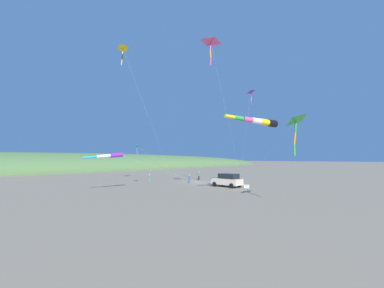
# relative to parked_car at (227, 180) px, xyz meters

# --- Properties ---
(ground_plane) EXTENTS (600.00, 600.00, 0.00)m
(ground_plane) POSITION_rel_parked_car_xyz_m (-7.78, 2.29, -0.95)
(ground_plane) COLOR gray
(dune_ridge_grassy) EXTENTS (28.00, 240.00, 11.48)m
(dune_ridge_grassy) POSITION_rel_parked_car_xyz_m (-62.78, 2.29, -0.95)
(dune_ridge_grassy) COLOR #567A42
(dune_ridge_grassy) RESTS_ON ground_plane
(parked_car) EXTENTS (4.38, 2.24, 1.85)m
(parked_car) POSITION_rel_parked_car_xyz_m (0.00, 0.00, 0.00)
(parked_car) COLOR beige
(parked_car) RESTS_ON ground_plane
(cooler_box) EXTENTS (0.62, 0.42, 0.42)m
(cooler_box) POSITION_rel_parked_car_xyz_m (2.56, 0.78, -0.74)
(cooler_box) COLOR white
(cooler_box) RESTS_ON ground_plane
(person_adult_flyer) EXTENTS (0.60, 0.65, 1.83)m
(person_adult_flyer) POSITION_rel_parked_car_xyz_m (-15.74, -1.46, 0.04)
(person_adult_flyer) COLOR #3D7F51
(person_adult_flyer) RESTS_ON ground_plane
(person_child_green_jacket) EXTENTS (0.45, 0.55, 1.71)m
(person_child_green_jacket) POSITION_rel_parked_car_xyz_m (-9.92, 5.39, -0.02)
(person_child_green_jacket) COLOR #232328
(person_child_green_jacket) RESTS_ON ground_plane
(person_child_grey_jacket) EXTENTS (0.47, 0.52, 1.48)m
(person_child_grey_jacket) POSITION_rel_parked_car_xyz_m (-7.52, 0.30, -0.15)
(person_child_grey_jacket) COLOR #335199
(person_child_grey_jacket) RESTS_ON ground_plane
(kite_delta_green_low_center) EXTENTS (1.19, 11.30, 6.11)m
(kite_delta_green_low_center) POSITION_rel_parked_car_xyz_m (-11.31, -7.30, 4.93)
(kite_delta_green_low_center) COLOR #1EB7C6
(kite_delta_green_low_center) RESTS_ON ground_plane
(kite_delta_striped_overhead) EXTENTS (1.95, 9.93, 19.27)m
(kite_delta_striped_overhead) POSITION_rel_parked_car_xyz_m (-9.12, -11.33, 17.94)
(kite_delta_striped_overhead) COLOR yellow
(kite_delta_striped_overhead) RESTS_ON ground_plane
(kite_delta_long_streamer_right) EXTENTS (6.70, 8.22, 11.03)m
(kite_delta_long_streamer_right) POSITION_rel_parked_car_xyz_m (7.34, -6.48, 9.78)
(kite_delta_long_streamer_right) COLOR purple
(kite_delta_long_streamer_right) RESTS_ON ground_plane
(kite_windsock_black_fish_shape) EXTENTS (9.71, 10.60, 8.61)m
(kite_windsock_black_fish_shape) POSITION_rel_parked_car_xyz_m (6.62, -3.39, 7.24)
(kite_windsock_black_fish_shape) COLOR black
(kite_windsock_black_fish_shape) RESTS_ON ground_plane
(kite_delta_blue_topmost) EXTENTS (11.19, 9.50, 7.72)m
(kite_delta_blue_topmost) POSITION_rel_parked_car_xyz_m (12.25, -8.06, 6.20)
(kite_delta_blue_topmost) COLOR green
(kite_delta_blue_topmost) RESTS_ON ground_plane
(kite_windsock_purple_drifting) EXTENTS (5.93, 15.87, 4.74)m
(kite_windsock_purple_drifting) POSITION_rel_parked_car_xyz_m (-8.25, -13.38, 3.37)
(kite_windsock_purple_drifting) COLOR purple
(kite_windsock_purple_drifting) RESTS_ON ground_plane
(kite_delta_orange_high_right) EXTENTS (3.05, 10.96, 17.23)m
(kite_delta_orange_high_right) POSITION_rel_parked_car_xyz_m (3.31, -7.90, 15.92)
(kite_delta_orange_high_right) COLOR #EF4C93
(kite_delta_orange_high_right) RESTS_ON ground_plane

